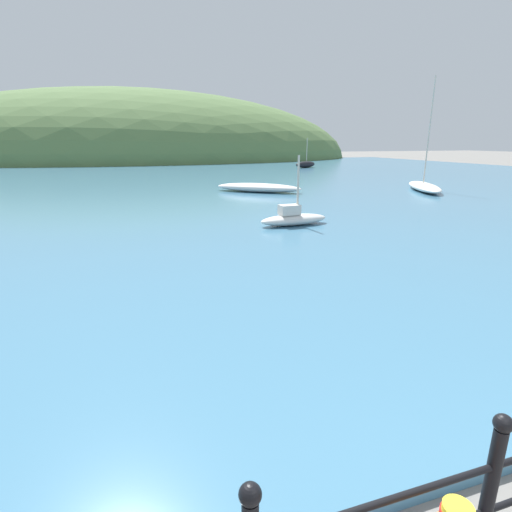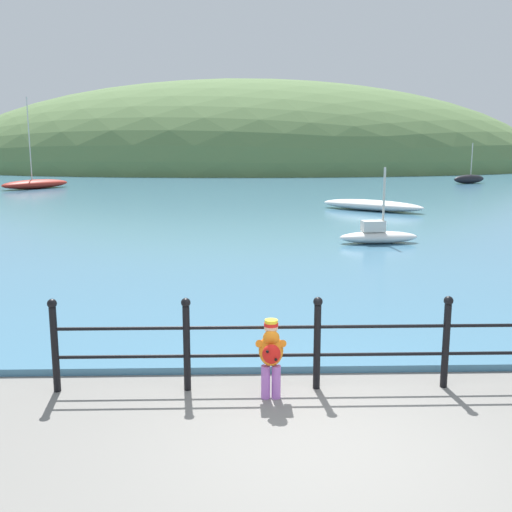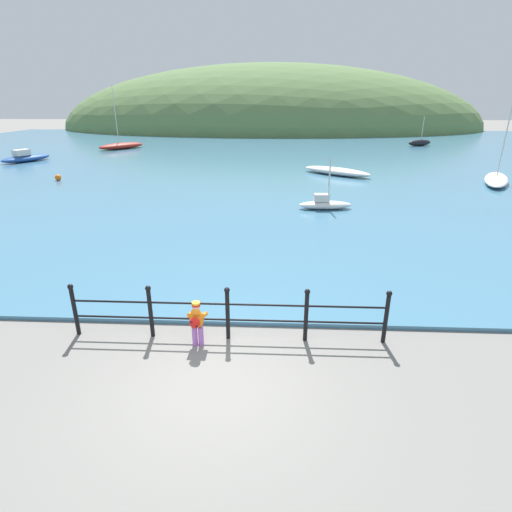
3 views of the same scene
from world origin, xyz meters
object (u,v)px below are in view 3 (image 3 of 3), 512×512
(boat_nearest_quay, at_px, (121,146))
(child_in_coat, at_px, (197,320))
(boat_red_dinghy, at_px, (496,179))
(boat_far_left, at_px, (26,158))
(boat_white_sailboat, at_px, (336,171))
(boat_mid_harbor, at_px, (325,204))
(mooring_buoy, at_px, (58,178))
(boat_twin_mast, at_px, (420,143))

(boat_nearest_quay, bearing_deg, child_in_coat, -67.44)
(child_in_coat, relative_size, boat_red_dinghy, 0.16)
(boat_far_left, relative_size, boat_white_sailboat, 0.93)
(boat_red_dinghy, relative_size, boat_white_sailboat, 1.33)
(boat_red_dinghy, relative_size, boat_nearest_quay, 1.02)
(boat_mid_harbor, bearing_deg, boat_nearest_quay, 128.06)
(boat_far_left, xyz_separation_m, mooring_buoy, (6.71, -7.76, -0.13))
(boat_twin_mast, distance_m, mooring_buoy, 35.76)
(boat_far_left, bearing_deg, boat_mid_harbor, -31.73)
(boat_mid_harbor, distance_m, boat_nearest_quay, 29.01)
(boat_far_left, distance_m, boat_nearest_quay, 10.06)
(boat_far_left, height_order, mooring_buoy, boat_far_left)
(boat_mid_harbor, distance_m, boat_white_sailboat, 9.14)
(child_in_coat, height_order, mooring_buoy, child_in_coat)
(boat_twin_mast, height_order, boat_white_sailboat, boat_twin_mast)
(boat_far_left, bearing_deg, boat_nearest_quay, 63.17)
(boat_mid_harbor, xyz_separation_m, boat_twin_mast, (13.18, 27.17, 0.11))
(boat_white_sailboat, bearing_deg, mooring_buoy, -170.72)
(boat_mid_harbor, height_order, boat_far_left, boat_mid_harbor)
(child_in_coat, bearing_deg, boat_nearest_quay, 112.56)
(boat_red_dinghy, xyz_separation_m, boat_twin_mast, (2.20, 20.56, 0.10))
(boat_nearest_quay, bearing_deg, boat_white_sailboat, -35.21)
(mooring_buoy, bearing_deg, boat_red_dinghy, 1.09)
(child_in_coat, xyz_separation_m, boat_twin_mast, (17.02, 38.14, -0.16))
(boat_twin_mast, distance_m, boat_white_sailboat, 21.48)
(child_in_coat, relative_size, boat_twin_mast, 0.33)
(boat_mid_harbor, xyz_separation_m, boat_nearest_quay, (-17.89, 22.84, 0.08))
(boat_twin_mast, relative_size, mooring_buoy, 8.11)
(child_in_coat, relative_size, boat_white_sailboat, 0.22)
(boat_white_sailboat, bearing_deg, boat_twin_mast, 57.95)
(child_in_coat, height_order, boat_red_dinghy, boat_red_dinghy)
(boat_white_sailboat, relative_size, mooring_buoy, 12.38)
(boat_white_sailboat, distance_m, mooring_buoy, 17.73)
(boat_white_sailboat, bearing_deg, boat_mid_harbor, -101.22)
(boat_red_dinghy, height_order, boat_twin_mast, boat_red_dinghy)
(mooring_buoy, bearing_deg, boat_far_left, 130.83)
(boat_far_left, relative_size, mooring_buoy, 11.51)
(boat_red_dinghy, height_order, mooring_buoy, boat_red_dinghy)
(boat_red_dinghy, relative_size, boat_far_left, 1.43)
(child_in_coat, height_order, boat_mid_harbor, boat_mid_harbor)
(boat_mid_harbor, xyz_separation_m, mooring_buoy, (-15.72, 6.10, -0.05))
(boat_twin_mast, bearing_deg, boat_nearest_quay, -172.06)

